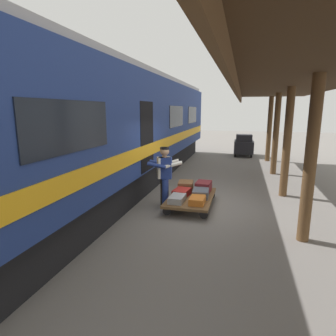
% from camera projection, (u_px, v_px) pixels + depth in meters
% --- Properties ---
extents(ground_plane, '(60.00, 60.00, 0.00)m').
position_uv_depth(ground_plane, '(204.00, 206.00, 8.11)').
color(ground_plane, slate).
extents(platform_canopy, '(3.20, 17.16, 3.56)m').
position_uv_depth(platform_canopy, '(299.00, 87.00, 6.88)').
color(platform_canopy, brown).
rests_on(platform_canopy, ground_plane).
extents(train_car, '(3.02, 21.18, 4.00)m').
position_uv_depth(train_car, '(100.00, 132.00, 8.50)').
color(train_car, navy).
rests_on(train_car, ground_plane).
extents(luggage_cart, '(1.21, 2.11, 0.30)m').
position_uv_depth(luggage_cart, '(191.00, 198.00, 8.02)').
color(luggage_cart, brown).
rests_on(luggage_cart, ground_plane).
extents(suitcase_gray_aluminum, '(0.40, 0.62, 0.17)m').
position_uv_depth(suitcase_gray_aluminum, '(177.00, 199.00, 7.51)').
color(suitcase_gray_aluminum, '#9EA0A5').
rests_on(suitcase_gray_aluminum, luggage_cart).
extents(suitcase_orange_carryall, '(0.38, 0.57, 0.17)m').
position_uv_depth(suitcase_orange_carryall, '(197.00, 200.00, 7.38)').
color(suitcase_orange_carryall, '#CC6B23').
rests_on(suitcase_orange_carryall, luggage_cart).
extents(suitcase_red_plastic, '(0.49, 0.62, 0.19)m').
position_uv_depth(suitcase_red_plastic, '(182.00, 192.00, 8.06)').
color(suitcase_red_plastic, '#AD231E').
rests_on(suitcase_red_plastic, luggage_cart).
extents(suitcase_brown_leather, '(0.49, 0.61, 0.27)m').
position_uv_depth(suitcase_brown_leather, '(186.00, 186.00, 8.60)').
color(suitcase_brown_leather, brown).
rests_on(suitcase_brown_leather, luggage_cart).
extents(suitcase_slate_roller, '(0.48, 0.62, 0.22)m').
position_uv_depth(suitcase_slate_roller, '(201.00, 193.00, 7.92)').
color(suitcase_slate_roller, '#4C515B').
rests_on(suitcase_slate_roller, luggage_cart).
extents(suitcase_maroon_trunk, '(0.46, 0.60, 0.30)m').
position_uv_depth(suitcase_maroon_trunk, '(203.00, 187.00, 8.46)').
color(suitcase_maroon_trunk, maroon).
rests_on(suitcase_maroon_trunk, luggage_cart).
extents(porter_in_overalls, '(0.70, 0.49, 1.70)m').
position_uv_depth(porter_in_overalls, '(165.00, 175.00, 7.90)').
color(porter_in_overalls, navy).
rests_on(porter_in_overalls, ground_plane).
extents(porter_by_door, '(0.74, 0.62, 1.70)m').
position_uv_depth(porter_by_door, '(165.00, 174.00, 7.95)').
color(porter_by_door, '#332D28').
rests_on(porter_by_door, ground_plane).
extents(baggage_tug, '(1.13, 1.72, 1.30)m').
position_uv_depth(baggage_tug, '(244.00, 146.00, 16.75)').
color(baggage_tug, black).
rests_on(baggage_tug, ground_plane).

